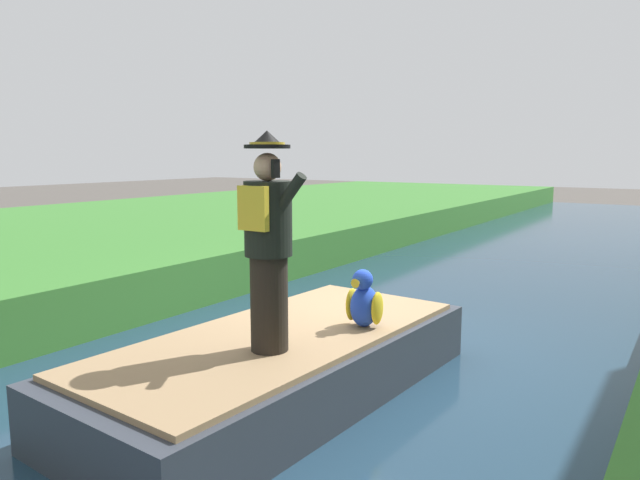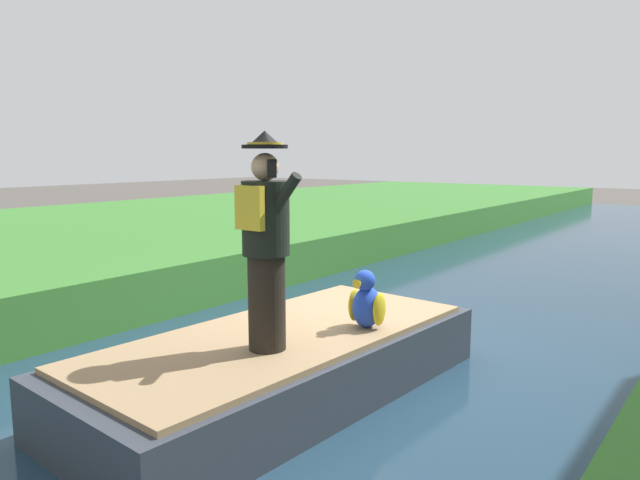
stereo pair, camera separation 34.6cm
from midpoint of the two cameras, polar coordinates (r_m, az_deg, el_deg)
The scene contains 6 objects.
ground_plane at distance 6.96m, azimuth 5.95°, elevation -11.62°, with size 80.00×80.00×0.00m, color #4C4742.
canal_water at distance 6.94m, azimuth 5.96°, elevation -11.23°, with size 5.86×48.00×0.10m, color #1E384C.
grass_bank_near at distance 13.13m, azimuth -26.85°, elevation -1.14°, with size 10.81×48.00×0.83m, color #38752D.
boat at distance 5.69m, azimuth -1.89°, elevation -11.91°, with size 2.04×4.30×0.61m.
person_pirate at distance 4.91m, azimuth -3.27°, elevation -0.26°, with size 0.61×0.42×1.85m.
parrot_plush at distance 5.70m, azimuth 6.29°, elevation -6.08°, with size 0.36×0.35×0.57m.
Camera 2 is at (3.52, -5.51, 2.37)m, focal length 32.96 mm.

